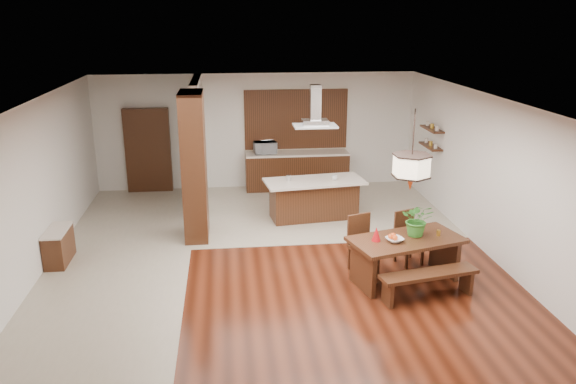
{
  "coord_description": "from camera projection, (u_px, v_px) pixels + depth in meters",
  "views": [
    {
      "loc": [
        -0.76,
        -9.47,
        4.27
      ],
      "look_at": [
        0.3,
        0.0,
        1.25
      ],
      "focal_mm": 35.0,
      "sensor_mm": 36.0,
      "label": 1
    }
  ],
  "objects": [
    {
      "name": "room_shell",
      "position": [
        271.0,
        148.0,
        9.72
      ],
      "size": [
        9.0,
        9.04,
        2.92
      ],
      "color": "#361409",
      "rests_on": "ground"
    },
    {
      "name": "tile_hallway",
      "position": [
        119.0,
        264.0,
        10.05
      ],
      "size": [
        2.5,
        9.0,
        0.01
      ],
      "primitive_type": "cube",
      "color": "#B3A995",
      "rests_on": "ground"
    },
    {
      "name": "tile_kitchen",
      "position": [
        317.0,
        210.0,
        12.84
      ],
      "size": [
        5.5,
        4.0,
        0.01
      ],
      "primitive_type": "cube",
      "color": "#B3A995",
      "rests_on": "ground"
    },
    {
      "name": "soffit_band",
      "position": [
        270.0,
        100.0,
        9.47
      ],
      "size": [
        8.0,
        9.0,
        0.02
      ],
      "primitive_type": "cube",
      "color": "#3F1F0F",
      "rests_on": "room_shell"
    },
    {
      "name": "partition_pier",
      "position": [
        194.0,
        167.0,
        10.89
      ],
      "size": [
        0.45,
        1.0,
        2.9
      ],
      "primitive_type": "cube",
      "color": "black",
      "rests_on": "ground"
    },
    {
      "name": "partition_stub",
      "position": [
        199.0,
        143.0,
        12.88
      ],
      "size": [
        0.18,
        2.4,
        2.9
      ],
      "primitive_type": "cube",
      "color": "silver",
      "rests_on": "ground"
    },
    {
      "name": "hallway_console",
      "position": [
        59.0,
        246.0,
        10.03
      ],
      "size": [
        0.37,
        0.88,
        0.63
      ],
      "primitive_type": "cube",
      "color": "black",
      "rests_on": "ground"
    },
    {
      "name": "hallway_doorway",
      "position": [
        148.0,
        150.0,
        13.9
      ],
      "size": [
        1.1,
        0.2,
        2.1
      ],
      "primitive_type": "cube",
      "color": "black",
      "rests_on": "ground"
    },
    {
      "name": "rear_counter",
      "position": [
        297.0,
        171.0,
        14.28
      ],
      "size": [
        2.6,
        0.62,
        0.95
      ],
      "color": "black",
      "rests_on": "ground"
    },
    {
      "name": "kitchen_window",
      "position": [
        296.0,
        119.0,
        14.14
      ],
      "size": [
        2.6,
        0.08,
        1.5
      ],
      "primitive_type": "cube",
      "color": "olive",
      "rests_on": "room_shell"
    },
    {
      "name": "shelf_lower",
      "position": [
        431.0,
        146.0,
        12.79
      ],
      "size": [
        0.26,
        0.9,
        0.04
      ],
      "primitive_type": "cube",
      "color": "black",
      "rests_on": "room_shell"
    },
    {
      "name": "shelf_upper",
      "position": [
        432.0,
        129.0,
        12.67
      ],
      "size": [
        0.26,
        0.9,
        0.04
      ],
      "primitive_type": "cube",
      "color": "black",
      "rests_on": "room_shell"
    },
    {
      "name": "dining_table",
      "position": [
        406.0,
        250.0,
        9.26
      ],
      "size": [
        2.02,
        1.38,
        0.77
      ],
      "rotation": [
        0.0,
        0.0,
        0.27
      ],
      "color": "black",
      "rests_on": "ground"
    },
    {
      "name": "dining_bench",
      "position": [
        428.0,
        285.0,
        8.78
      ],
      "size": [
        1.64,
        0.65,
        0.45
      ],
      "primitive_type": null,
      "rotation": [
        0.0,
        0.0,
        0.19
      ],
      "color": "black",
      "rests_on": "ground"
    },
    {
      "name": "dining_chair_left",
      "position": [
        364.0,
        245.0,
        9.62
      ],
      "size": [
        0.56,
        0.56,
        1.0
      ],
      "primitive_type": null,
      "rotation": [
        0.0,
        0.0,
        0.33
      ],
      "color": "black",
      "rests_on": "ground"
    },
    {
      "name": "dining_chair_right",
      "position": [
        410.0,
        239.0,
        9.95
      ],
      "size": [
        0.53,
        0.53,
        0.95
      ],
      "primitive_type": null,
      "rotation": [
        0.0,
        0.0,
        0.33
      ],
      "color": "black",
      "rests_on": "ground"
    },
    {
      "name": "pendant_lantern",
      "position": [
        413.0,
        150.0,
        8.75
      ],
      "size": [
        0.64,
        0.64,
        1.31
      ],
      "primitive_type": null,
      "color": "beige",
      "rests_on": "room_shell"
    },
    {
      "name": "foliage_plant",
      "position": [
        418.0,
        219.0,
        9.22
      ],
      "size": [
        0.63,
        0.58,
        0.57
      ],
      "primitive_type": "imported",
      "rotation": [
        0.0,
        0.0,
        -0.31
      ],
      "color": "#347D29",
      "rests_on": "dining_table"
    },
    {
      "name": "fruit_bowl",
      "position": [
        395.0,
        240.0,
        9.06
      ],
      "size": [
        0.34,
        0.34,
        0.07
      ],
      "primitive_type": "imported",
      "rotation": [
        0.0,
        0.0,
        0.31
      ],
      "color": "beige",
      "rests_on": "dining_table"
    },
    {
      "name": "napkin_cone",
      "position": [
        376.0,
        234.0,
        9.07
      ],
      "size": [
        0.19,
        0.19,
        0.23
      ],
      "primitive_type": "cone",
      "rotation": [
        0.0,
        0.0,
        -0.35
      ],
      "color": "#AE0C11",
      "rests_on": "dining_table"
    },
    {
      "name": "gold_ornament",
      "position": [
        438.0,
        233.0,
        9.3
      ],
      "size": [
        0.08,
        0.08,
        0.09
      ],
      "primitive_type": "cylinder",
      "rotation": [
        0.0,
        0.0,
        -0.17
      ],
      "color": "gold",
      "rests_on": "dining_table"
    },
    {
      "name": "kitchen_island",
      "position": [
        314.0,
        199.0,
        12.19
      ],
      "size": [
        2.22,
        1.18,
        0.88
      ],
      "rotation": [
        0.0,
        0.0,
        0.12
      ],
      "color": "black",
      "rests_on": "ground"
    },
    {
      "name": "range_hood",
      "position": [
        315.0,
        106.0,
        11.59
      ],
      "size": [
        0.9,
        0.55,
        0.87
      ],
      "primitive_type": null,
      "color": "silver",
      "rests_on": "room_shell"
    },
    {
      "name": "island_cup",
      "position": [
        334.0,
        178.0,
        12.03
      ],
      "size": [
        0.13,
        0.13,
        0.1
      ],
      "primitive_type": "imported",
      "rotation": [
        0.0,
        0.0,
        -0.03
      ],
      "color": "silver",
      "rests_on": "kitchen_island"
    },
    {
      "name": "microwave",
      "position": [
        265.0,
        148.0,
        13.98
      ],
      "size": [
        0.59,
        0.45,
        0.3
      ],
      "primitive_type": "imported",
      "rotation": [
        0.0,
        0.0,
        0.15
      ],
      "color": "silver",
      "rests_on": "rear_counter"
    }
  ]
}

